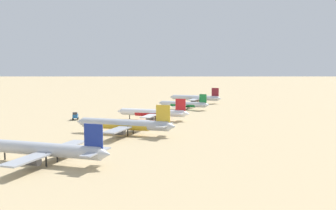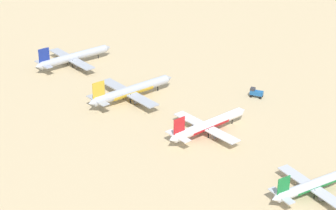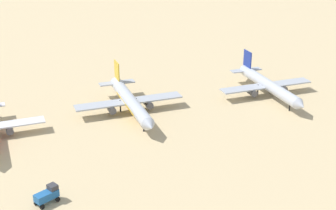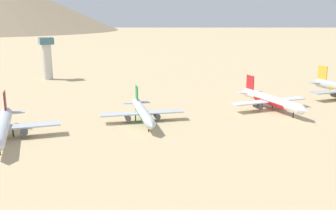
# 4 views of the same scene
# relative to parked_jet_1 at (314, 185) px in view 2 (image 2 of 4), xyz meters

# --- Properties ---
(ground_plane) EXTENTS (1800.00, 1800.00, 0.00)m
(ground_plane) POSITION_rel_parked_jet_1_xyz_m (5.51, 46.37, -3.27)
(ground_plane) COLOR tan
(parked_jet_1) EXTENTS (33.76, 27.72, 9.83)m
(parked_jet_1) POSITION_rel_parked_jet_1_xyz_m (0.00, 0.00, 0.00)
(parked_jet_1) COLOR silver
(parked_jet_1) RESTS_ON ground
(parked_jet_2) EXTENTS (37.63, 30.59, 10.85)m
(parked_jet_2) POSITION_rel_parked_jet_1_xyz_m (5.24, 48.94, 0.34)
(parked_jet_2) COLOR white
(parked_jet_2) RESTS_ON ground
(parked_jet_3) EXTENTS (41.65, 33.88, 12.01)m
(parked_jet_3) POSITION_rel_parked_jet_1_xyz_m (4.45, 90.47, 0.72)
(parked_jet_3) COLOR #B2B7C1
(parked_jet_3) RESTS_ON ground
(parked_jet_4) EXTENTS (40.21, 32.70, 11.59)m
(parked_jet_4) POSITION_rel_parked_jet_1_xyz_m (10.09, 137.28, 0.63)
(parked_jet_4) COLOR #B2B7C1
(parked_jet_4) RESTS_ON ground
(service_truck) EXTENTS (4.35, 5.68, 3.90)m
(service_truck) POSITION_rel_parked_jet_1_xyz_m (42.79, 57.04, -1.19)
(service_truck) COLOR #1E5999
(service_truck) RESTS_ON ground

